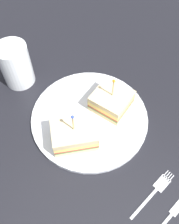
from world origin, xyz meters
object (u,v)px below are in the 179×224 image
(drink_glass, at_px, (16,67))
(fork, at_px, (157,189))
(sandwich_half_back, at_px, (76,135))
(sandwich_half_front, at_px, (111,101))
(plate, at_px, (89,118))
(knife, at_px, (176,209))

(drink_glass, distance_m, fork, 0.44)
(sandwich_half_back, height_order, fork, sandwich_half_back)
(fork, bearing_deg, drink_glass, -14.29)
(sandwich_half_front, bearing_deg, fork, 141.16)
(plate, xyz_separation_m, sandwich_half_front, (-0.03, -0.05, 0.03))
(sandwich_half_back, height_order, drink_glass, drink_glass)
(sandwich_half_back, distance_m, knife, 0.25)
(sandwich_half_front, height_order, sandwich_half_back, sandwich_half_back)
(plate, bearing_deg, drink_glass, -5.61)
(fork, xyz_separation_m, knife, (-0.05, 0.02, 0.00))
(drink_glass, bearing_deg, sandwich_half_front, -173.39)
(sandwich_half_back, relative_size, drink_glass, 1.05)
(plate, bearing_deg, sandwich_half_back, 93.77)
(sandwich_half_front, xyz_separation_m, drink_glass, (0.26, 0.03, 0.02))
(sandwich_half_back, distance_m, fork, 0.20)
(sandwich_half_back, height_order, knife, sandwich_half_back)
(plate, bearing_deg, sandwich_half_front, -122.28)
(plate, xyz_separation_m, sandwich_half_back, (-0.00, 0.07, 0.03))
(plate, distance_m, sandwich_half_back, 0.08)
(fork, bearing_deg, sandwich_half_back, -4.58)
(knife, bearing_deg, sandwich_half_front, -35.52)
(sandwich_half_front, xyz_separation_m, knife, (-0.22, 0.16, -0.03))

